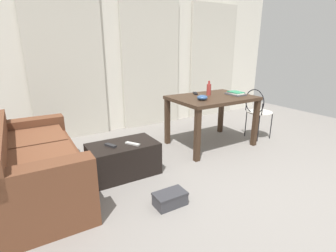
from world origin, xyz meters
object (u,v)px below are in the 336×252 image
Objects in this scene: tv_remote_primary at (133,144)px; tv_remote_secondary at (111,145)px; wire_chair at (257,108)px; shoebox at (170,199)px; coffee_table at (124,159)px; couch at (32,167)px; tv_remote_on_table at (195,93)px; book_stack at (236,93)px; bottle_near at (209,89)px; bowl at (202,98)px; craft_table at (212,103)px.

tv_remote_primary is 1.20× the size of tv_remote_secondary.
wire_chair reaches higher than shoebox.
wire_chair reaches higher than coffee_table.
couch is 2.55m from tv_remote_on_table.
coffee_table is at bearing -178.67° from wire_chair.
book_stack is at bearing 28.54° from shoebox.
shoebox is at bearing -158.18° from wire_chair.
wire_chair is 3.83× the size of bottle_near.
tv_remote_secondary is at bearing 109.34° from shoebox.
tv_remote_primary is (-1.18, -0.18, -0.41)m from bowl.
tv_remote_on_table is at bearing 46.17° from shoebox.
bottle_near reaches higher than book_stack.
couch is at bearing 140.87° from shoebox.
tv_remote_primary is 0.58× the size of shoebox.
tv_remote_on_table is (-0.10, 0.30, 0.12)m from craft_table.
bottle_near is 1.65m from tv_remote_primary.
shoebox is (0.05, -0.77, -0.34)m from tv_remote_primary.
wire_chair is (2.43, 0.06, 0.33)m from coffee_table.
tv_remote_on_table reaches higher than coffee_table.
bottle_near is (2.59, 0.29, 0.56)m from couch.
bowl is at bearing -142.04° from bottle_near.
craft_table is 0.36m from bowl.
craft_table is 0.43m from book_stack.
craft_table is (1.58, 0.23, 0.48)m from coffee_table.
couch is 10.61× the size of tv_remote_on_table.
tv_remote_secondary reaches higher than tv_remote_primary.
wire_chair is 1.19m from bowl.
couch is 7.72× the size of bottle_near.
bowl is 0.97× the size of tv_remote_secondary.
wire_chair reaches higher than tv_remote_on_table.
shoebox is at bearing -106.39° from tv_remote_on_table.
craft_table is 0.34m from tv_remote_on_table.
bowl reaches higher than tv_remote_on_table.
tv_remote_primary is at bearing -42.29° from coffee_table.
craft_table reaches higher than couch.
tv_remote_primary is (0.09, -0.08, 0.21)m from coffee_table.
tv_remote_secondary is (-1.73, -0.23, -0.27)m from craft_table.
craft_table is at bearing 3.73° from couch.
bowl reaches higher than wire_chair.
couch is 1.09m from tv_remote_primary.
book_stack is (0.41, -0.09, 0.13)m from craft_table.
book_stack is at bearing -12.00° from craft_table.
couch is 9.16× the size of tv_remote_primary.
coffee_table is at bearing 106.66° from tv_remote_primary.
bottle_near reaches higher than bowl.
wire_chair is (3.41, -0.01, 0.21)m from couch.
tv_remote_on_table is 0.50× the size of shoebox.
tv_remote_primary is (-2.33, -0.14, -0.12)m from wire_chair.
tv_remote_primary is (-1.39, -0.62, -0.39)m from tv_remote_on_table.
tv_remote_secondary is at bearing -176.04° from book_stack.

